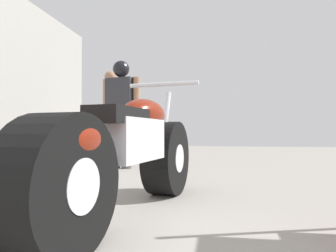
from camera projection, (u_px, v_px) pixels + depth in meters
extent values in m
plane|color=gray|center=(154.00, 183.00, 3.61)|extent=(17.98, 17.98, 0.00)
cylinder|color=black|center=(166.00, 158.00, 2.93)|extent=(0.36, 0.72, 0.68)
cylinder|color=silver|center=(166.00, 158.00, 2.93)|extent=(0.31, 0.30, 0.26)
cylinder|color=black|center=(61.00, 185.00, 1.47)|extent=(0.36, 0.72, 0.68)
cylinder|color=silver|center=(61.00, 185.00, 1.47)|extent=(0.31, 0.30, 0.26)
cube|color=silver|center=(131.00, 140.00, 2.20)|extent=(0.36, 0.72, 0.30)
ellipsoid|color=maroon|center=(144.00, 114.00, 2.43)|extent=(0.36, 0.59, 0.23)
cube|color=black|center=(119.00, 116.00, 2.02)|extent=(0.31, 0.54, 0.11)
ellipsoid|color=maroon|center=(68.00, 139.00, 1.52)|extent=(0.35, 0.51, 0.26)
cylinder|color=silver|center=(165.00, 124.00, 2.90)|extent=(0.10, 0.27, 0.62)
cylinder|color=silver|center=(163.00, 84.00, 2.87)|extent=(0.66, 0.14, 0.04)
cylinder|color=silver|center=(87.00, 188.00, 1.94)|extent=(0.19, 0.60, 0.10)
cylinder|color=#4C4C4C|center=(110.00, 141.00, 5.76)|extent=(0.21, 0.21, 0.82)
cylinder|color=#4C4C4C|center=(111.00, 142.00, 5.57)|extent=(0.21, 0.21, 0.82)
cube|color=navy|center=(110.00, 102.00, 5.68)|extent=(0.41, 0.51, 0.63)
cylinder|color=#9E7051|center=(109.00, 102.00, 5.95)|extent=(0.15, 0.15, 0.57)
cylinder|color=#9E7051|center=(112.00, 99.00, 5.40)|extent=(0.15, 0.15, 0.57)
sphere|color=#9E7051|center=(111.00, 77.00, 5.68)|extent=(0.23, 0.23, 0.23)
cylinder|color=#4C4C4C|center=(115.00, 143.00, 5.06)|extent=(0.19, 0.19, 0.82)
cylinder|color=#4C4C4C|center=(126.00, 143.00, 4.99)|extent=(0.19, 0.19, 0.82)
cube|color=#2D2D33|center=(121.00, 98.00, 5.04)|extent=(0.50, 0.34, 0.63)
cylinder|color=#9E7051|center=(106.00, 97.00, 5.14)|extent=(0.13, 0.13, 0.58)
cylinder|color=#9E7051|center=(137.00, 95.00, 4.93)|extent=(0.13, 0.13, 0.58)
sphere|color=black|center=(121.00, 70.00, 5.04)|extent=(0.23, 0.23, 0.23)
sphere|color=black|center=(121.00, 69.00, 5.04)|extent=(0.27, 0.27, 0.27)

